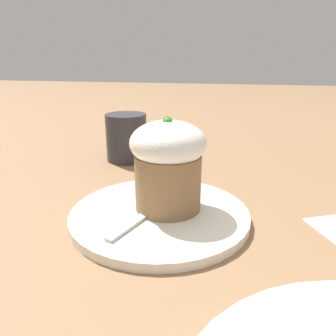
% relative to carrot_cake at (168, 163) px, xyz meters
% --- Properties ---
extents(ground_plane, '(4.00, 4.00, 0.00)m').
position_rel_carrot_cake_xyz_m(ground_plane, '(-0.01, 0.01, -0.07)').
color(ground_plane, '#846042').
extents(dessert_plate, '(0.21, 0.21, 0.01)m').
position_rel_carrot_cake_xyz_m(dessert_plate, '(-0.01, 0.01, -0.06)').
color(dessert_plate, white).
rests_on(dessert_plate, ground_plane).
extents(carrot_cake, '(0.09, 0.09, 0.11)m').
position_rel_carrot_cake_xyz_m(carrot_cake, '(0.00, 0.00, 0.00)').
color(carrot_cake, olive).
rests_on(carrot_cake, dessert_plate).
extents(spoon, '(0.12, 0.06, 0.01)m').
position_rel_carrot_cake_xyz_m(spoon, '(-0.01, 0.02, -0.05)').
color(spoon, '#B7B7BC').
rests_on(spoon, dessert_plate).
extents(coffee_cup, '(0.10, 0.08, 0.09)m').
position_rel_carrot_cake_xyz_m(coffee_cup, '(0.21, 0.12, -0.03)').
color(coffee_cup, '#2D2D33').
rests_on(coffee_cup, ground_plane).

